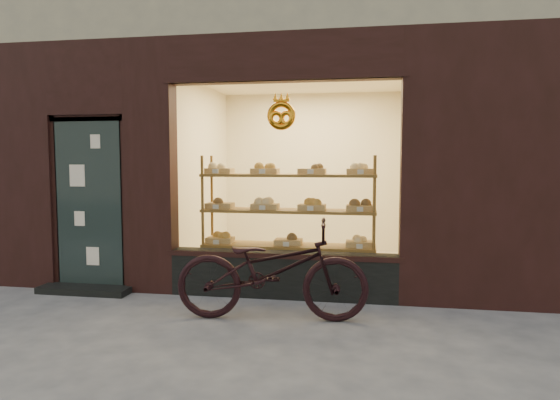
# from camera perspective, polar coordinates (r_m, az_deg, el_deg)

# --- Properties ---
(ground) EXTENTS (90.00, 90.00, 0.00)m
(ground) POSITION_cam_1_polar(r_m,az_deg,el_deg) (4.26, -11.04, -18.22)
(ground) COLOR #52525A
(display_shelf) EXTENTS (2.20, 0.45, 1.70)m
(display_shelf) POSITION_cam_1_polar(r_m,az_deg,el_deg) (6.34, 0.96, -2.43)
(display_shelf) COLOR olive
(display_shelf) RESTS_ON ground
(bicycle) EXTENTS (2.03, 0.86, 1.04)m
(bicycle) POSITION_cam_1_polar(r_m,az_deg,el_deg) (5.17, -0.94, -8.01)
(bicycle) COLOR black
(bicycle) RESTS_ON ground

